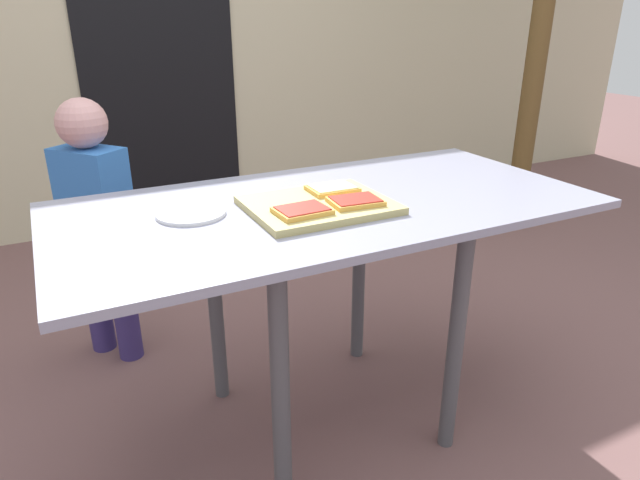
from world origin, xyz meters
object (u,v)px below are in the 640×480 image
pizza_slice_near_right (355,201)px  plate_white_left (191,213)px  cutting_board (319,205)px  pizza_slice_far_right (332,189)px  dining_table (328,231)px  pizza_slice_near_left (302,211)px  child_left (97,216)px

pizza_slice_near_right → plate_white_left: size_ratio=0.79×
cutting_board → plate_white_left: bearing=161.9°
cutting_board → pizza_slice_near_right: size_ratio=2.62×
pizza_slice_far_right → dining_table: bearing=-136.4°
pizza_slice_near_left → child_left: bearing=117.4°
pizza_slice_near_left → child_left: size_ratio=0.14×
dining_table → child_left: child_left is taller
cutting_board → child_left: (-0.51, 0.76, -0.19)m
cutting_board → plate_white_left: 0.34m
cutting_board → pizza_slice_far_right: 0.11m
child_left → plate_white_left: bearing=-74.1°
pizza_slice_far_right → pizza_slice_near_right: same height
dining_table → child_left: (-0.56, 0.72, -0.10)m
dining_table → cutting_board: 0.12m
pizza_slice_near_right → child_left: child_left is taller
plate_white_left → child_left: (-0.19, 0.66, -0.19)m
pizza_slice_far_right → pizza_slice_near_left: 0.21m
pizza_slice_near_right → pizza_slice_near_left: bearing=-178.2°
pizza_slice_near_left → plate_white_left: pizza_slice_near_left is taller
plate_white_left → dining_table: bearing=-9.4°
cutting_board → plate_white_left: cutting_board is taller
cutting_board → pizza_slice_far_right: bearing=40.9°
cutting_board → plate_white_left: (-0.32, 0.11, -0.00)m
dining_table → plate_white_left: bearing=170.6°
child_left → pizza_slice_near_right: bearing=-54.4°
cutting_board → child_left: size_ratio=0.38×
pizza_slice_near_left → plate_white_left: size_ratio=0.76×
pizza_slice_near_left → child_left: (-0.43, 0.83, -0.21)m
pizza_slice_near_right → plate_white_left: 0.43m
dining_table → pizza_slice_near_right: 0.16m
pizza_slice_far_right → plate_white_left: size_ratio=0.75×
pizza_slice_near_right → child_left: 1.03m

